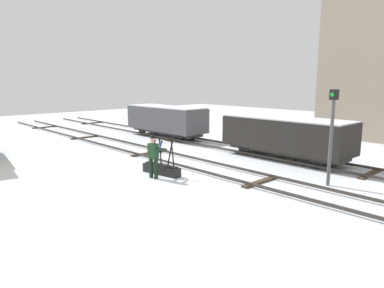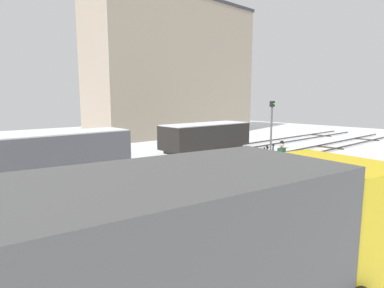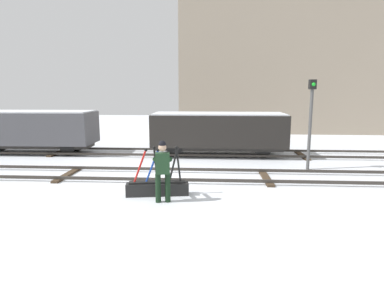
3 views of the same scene
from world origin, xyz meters
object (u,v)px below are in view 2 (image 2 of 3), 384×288
at_px(signal_post, 272,121).
at_px(freight_car_mid_siding, 206,136).
at_px(freight_car_far_end, 61,151).
at_px(switch_lever_frame, 267,171).
at_px(delivery_truck, 232,240).
at_px(rail_worker, 281,157).

xyz_separation_m(signal_post, freight_car_mid_siding, (-3.42, 2.59, -0.94)).
bearing_deg(freight_car_far_end, switch_lever_frame, -40.92).
xyz_separation_m(switch_lever_frame, freight_car_mid_siding, (1.87, 6.04, 0.93)).
bearing_deg(delivery_truck, freight_car_far_end, 90.90).
distance_m(rail_worker, freight_car_far_end, 9.95).
xyz_separation_m(delivery_truck, freight_car_far_end, (1.48, 11.55, -0.33)).
bearing_deg(switch_lever_frame, freight_car_far_end, 131.54).
bearing_deg(freight_car_far_end, signal_post, -12.66).
relative_size(rail_worker, delivery_truck, 0.28).
relative_size(freight_car_mid_siding, freight_car_far_end, 1.01).
bearing_deg(signal_post, freight_car_far_end, 168.28).
bearing_deg(rail_worker, freight_car_far_end, 130.00).
distance_m(rail_worker, delivery_truck, 10.23).
relative_size(switch_lever_frame, rail_worker, 1.08).
height_order(rail_worker, freight_car_mid_siding, freight_car_mid_siding).
bearing_deg(rail_worker, freight_car_mid_siding, 67.64).
height_order(signal_post, freight_car_far_end, signal_post).
bearing_deg(freight_car_mid_siding, switch_lever_frame, -107.35).
bearing_deg(delivery_truck, freight_car_mid_siding, 55.79).
bearing_deg(freight_car_far_end, delivery_truck, -98.21).
xyz_separation_m(signal_post, freight_car_far_end, (-12.49, 2.59, -0.91)).
distance_m(switch_lever_frame, freight_car_far_end, 9.45).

